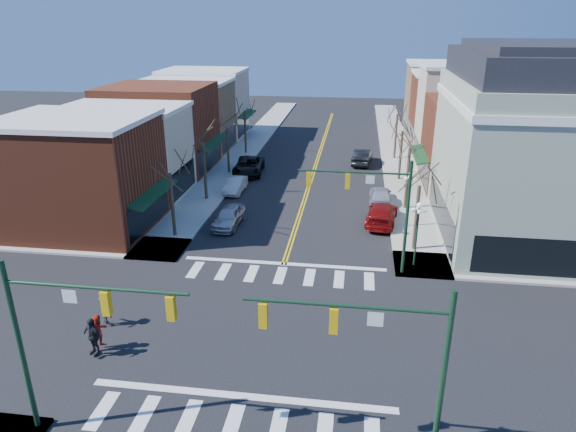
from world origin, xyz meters
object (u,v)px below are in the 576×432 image
at_px(car_left_near, 229,217).
at_px(car_right_mid, 380,195).
at_px(lamppost_corner, 418,224).
at_px(car_right_near, 382,214).
at_px(victorian_corner, 540,146).
at_px(pedestrian_dark_b, 105,309).
at_px(pedestrian_dark_a, 93,336).
at_px(lamppost_midblock, 409,190).
at_px(car_left_mid, 235,185).
at_px(pedestrian_red_b, 99,331).
at_px(car_left_far, 249,166).
at_px(car_right_far, 362,156).

distance_m(car_left_near, car_right_mid, 13.13).
distance_m(lamppost_corner, car_right_near, 7.69).
height_order(victorian_corner, pedestrian_dark_b, victorian_corner).
height_order(pedestrian_dark_a, pedestrian_dark_b, pedestrian_dark_a).
relative_size(victorian_corner, car_left_near, 3.27).
bearing_deg(car_right_mid, lamppost_midblock, 111.23).
bearing_deg(car_left_mid, car_right_mid, -5.44).
xyz_separation_m(car_left_near, pedestrian_red_b, (-2.24, -15.90, 0.28)).
distance_m(victorian_corner, car_right_near, 11.75).
relative_size(car_left_mid, car_right_near, 0.76).
relative_size(car_left_far, car_right_near, 1.11).
distance_m(victorian_corner, car_left_near, 22.37).
relative_size(car_left_near, car_left_mid, 1.08).
height_order(car_left_near, pedestrian_dark_a, pedestrian_dark_a).
bearing_deg(pedestrian_dark_a, victorian_corner, 57.08).
distance_m(car_right_near, pedestrian_red_b, 22.63).
relative_size(car_left_far, car_right_far, 1.17).
bearing_deg(pedestrian_dark_b, pedestrian_dark_a, 144.97).
distance_m(car_left_mid, pedestrian_dark_a, 24.29).
relative_size(car_left_mid, car_right_far, 0.81).
xyz_separation_m(lamppost_midblock, car_right_far, (-3.32, 17.46, -2.14)).
distance_m(car_left_near, pedestrian_red_b, 16.06).
relative_size(car_right_far, pedestrian_dark_a, 2.63).
bearing_deg(pedestrian_dark_b, lamppost_corner, -110.44).
bearing_deg(pedestrian_dark_b, pedestrian_red_b, 150.07).
bearing_deg(car_right_mid, pedestrian_dark_b, 55.98).
bearing_deg(car_left_near, pedestrian_dark_b, -98.33).
xyz_separation_m(lamppost_corner, car_left_far, (-14.60, 18.70, -2.15)).
xyz_separation_m(car_left_near, car_right_mid, (11.46, 6.42, 0.03)).
bearing_deg(lamppost_corner, pedestrian_red_b, -144.97).
relative_size(car_left_near, car_right_mid, 0.96).
bearing_deg(car_left_far, car_right_far, 20.86).
distance_m(victorian_corner, car_right_mid, 12.90).
height_order(car_left_mid, pedestrian_dark_a, pedestrian_dark_a).
distance_m(car_left_mid, pedestrian_dark_b, 21.81).
bearing_deg(pedestrian_dark_b, car_right_near, -91.10).
bearing_deg(car_left_mid, car_right_far, 45.39).
distance_m(car_left_far, pedestrian_dark_a, 30.10).
bearing_deg(pedestrian_dark_a, car_right_near, 74.40).
distance_m(lamppost_corner, pedestrian_dark_a, 19.37).
distance_m(car_left_mid, car_right_far, 15.80).
bearing_deg(pedestrian_red_b, victorian_corner, -29.32).
bearing_deg(lamppost_corner, pedestrian_dark_a, -143.80).
xyz_separation_m(lamppost_midblock, car_right_mid, (-1.80, 4.96, -2.19)).
distance_m(lamppost_midblock, pedestrian_red_b, 23.36).
height_order(lamppost_corner, pedestrian_dark_b, lamppost_corner).
bearing_deg(car_right_near, pedestrian_red_b, 60.59).
distance_m(lamppost_midblock, car_right_far, 17.90).
xyz_separation_m(car_left_far, pedestrian_dark_b, (-1.60, -27.57, 0.16)).
xyz_separation_m(lamppost_midblock, car_left_near, (-13.26, -1.46, -2.22)).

